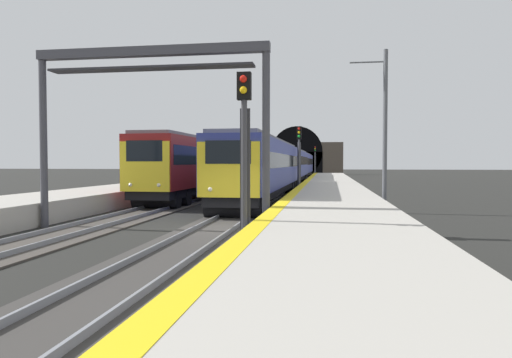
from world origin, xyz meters
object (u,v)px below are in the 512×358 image
at_px(catenary_mast_near, 385,130).
at_px(railway_signal_near, 244,148).
at_px(train_main_approaching, 290,165).
at_px(railway_signal_far, 315,158).
at_px(overhead_signal_gantry, 150,90).
at_px(railway_signal_mid, 299,153).
at_px(train_adjacent_platform, 226,164).

bearing_deg(catenary_mast_near, railway_signal_near, 155.84).
relative_size(train_main_approaching, catenary_mast_near, 7.80).
height_order(railway_signal_far, overhead_signal_gantry, overhead_signal_gantry).
bearing_deg(catenary_mast_near, railway_signal_far, 4.50).
distance_m(railway_signal_mid, overhead_signal_gantry, 21.21).
distance_m(train_adjacent_platform, overhead_signal_gantry, 24.34).
distance_m(railway_signal_far, catenary_mast_near, 64.48).
height_order(train_main_approaching, railway_signal_far, railway_signal_far).
xyz_separation_m(train_adjacent_platform, railway_signal_far, (47.42, -6.82, 1.01)).
bearing_deg(train_adjacent_platform, railway_signal_near, 14.56).
xyz_separation_m(railway_signal_near, railway_signal_far, (75.56, 0.00, 0.49)).
bearing_deg(railway_signal_mid, train_adjacent_platform, -116.33).
bearing_deg(catenary_mast_near, railway_signal_mid, 20.59).
bearing_deg(railway_signal_near, railway_signal_mid, -180.00).
height_order(overhead_signal_gantry, catenary_mast_near, catenary_mast_near).
bearing_deg(catenary_mast_near, train_adjacent_platform, 35.19).
xyz_separation_m(railway_signal_near, overhead_signal_gantry, (4.09, 4.32, 2.30)).
height_order(railway_signal_mid, catenary_mast_near, catenary_mast_near).
xyz_separation_m(railway_signal_mid, railway_signal_far, (50.80, -0.00, 0.12)).
bearing_deg(overhead_signal_gantry, catenary_mast_near, -52.52).
xyz_separation_m(railway_signal_near, catenary_mast_near, (11.29, -5.06, 1.24)).
xyz_separation_m(train_main_approaching, catenary_mast_near, (-27.40, -6.90, 1.88)).
relative_size(overhead_signal_gantry, catenary_mast_near, 1.11).
height_order(railway_signal_near, catenary_mast_near, catenary_mast_near).
relative_size(railway_signal_near, railway_signal_far, 0.88).
height_order(train_adjacent_platform, overhead_signal_gantry, overhead_signal_gantry).
distance_m(train_adjacent_platform, catenary_mast_near, 20.69).
bearing_deg(railway_signal_mid, railway_signal_far, -180.00).
distance_m(railway_signal_far, overhead_signal_gantry, 71.63).
bearing_deg(railway_signal_mid, railway_signal_near, 0.00).
xyz_separation_m(train_main_approaching, railway_signal_near, (-38.68, -1.83, 0.64)).
relative_size(railway_signal_mid, catenary_mast_near, 0.67).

